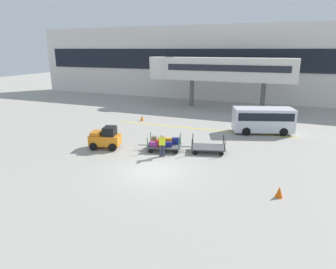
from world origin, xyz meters
name	(u,v)px	position (x,y,z in m)	size (l,w,h in m)	color
ground_plane	(153,171)	(0.00, 0.00, 0.00)	(120.00, 120.00, 0.00)	#9E9B91
apron_lead_line	(201,129)	(0.11, 9.89, 0.00)	(15.79, 0.20, 0.01)	yellow
terminal_building	(233,64)	(0.00, 25.98, 4.91)	(60.17, 2.51, 9.81)	silver
jet_bridge	(213,69)	(-1.38, 19.99, 4.48)	(17.23, 3.00, 5.83)	silver
baggage_tug	(105,138)	(-4.74, 2.40, 0.75)	(2.31, 1.68, 1.58)	orange
baggage_cart_lead	(164,144)	(-0.78, 3.51, 0.49)	(3.09, 1.95, 1.10)	#4C4C4F
baggage_cart_middle	(208,147)	(2.18, 4.25, 0.35)	(3.09, 1.95, 1.10)	#4C4C4F
baggage_handler	(162,144)	(-0.39, 2.30, 0.87)	(0.54, 0.55, 1.56)	#2D334C
shuttle_van	(263,118)	(5.21, 10.63, 1.23)	(5.15, 3.31, 2.10)	silver
safety_cone_near	(142,118)	(-6.07, 10.80, 0.28)	(0.36, 0.36, 0.55)	orange
safety_cone_far	(279,192)	(6.86, -0.66, 0.28)	(0.36, 0.36, 0.55)	#EA590F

